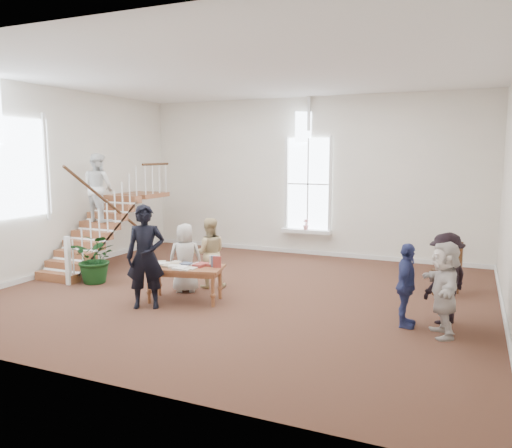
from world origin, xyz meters
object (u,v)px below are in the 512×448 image
at_px(elderly_woman, 185,258).
at_px(floor_plant, 96,258).
at_px(woman_cluster_b, 446,278).
at_px(library_table, 185,270).
at_px(side_chair, 448,264).
at_px(woman_cluster_c, 444,289).
at_px(person_yellow, 209,253).
at_px(police_officer, 146,257).
at_px(woman_cluster_a, 406,285).

height_order(elderly_woman, floor_plant, elderly_woman).
xyz_separation_m(woman_cluster_b, floor_plant, (-7.39, -0.25, -0.22)).
height_order(library_table, side_chair, side_chair).
xyz_separation_m(elderly_woman, side_chair, (5.12, 2.06, -0.11)).
bearing_deg(woman_cluster_c, floor_plant, -108.33).
bearing_deg(person_yellow, woman_cluster_b, 143.40).
bearing_deg(person_yellow, elderly_woman, 27.57).
bearing_deg(elderly_woman, floor_plant, -21.36).
bearing_deg(woman_cluster_b, woman_cluster_c, 31.43).
xyz_separation_m(person_yellow, woman_cluster_b, (4.86, -0.44, 0.02)).
relative_size(police_officer, person_yellow, 1.29).
height_order(library_table, woman_cluster_b, woman_cluster_b).
relative_size(person_yellow, side_chair, 1.39).
height_order(library_table, person_yellow, person_yellow).
height_order(library_table, elderly_woman, elderly_woman).
relative_size(police_officer, floor_plant, 1.72).
distance_m(library_table, police_officer, 0.87).
distance_m(woman_cluster_c, side_chair, 2.65).
height_order(person_yellow, woman_cluster_a, person_yellow).
distance_m(woman_cluster_a, floor_plant, 6.79).
bearing_deg(side_chair, woman_cluster_c, -73.31).
bearing_deg(library_table, woman_cluster_c, -13.02).
distance_m(police_officer, woman_cluster_a, 4.74).
bearing_deg(elderly_woman, woman_cluster_b, 154.62).
distance_m(woman_cluster_c, floor_plant, 7.41).
distance_m(woman_cluster_a, side_chair, 2.51).
distance_m(woman_cluster_b, floor_plant, 7.40).
bearing_deg(floor_plant, police_officer, -26.57).
bearing_deg(police_officer, elderly_woman, 58.46).
bearing_deg(side_chair, floor_plant, -147.33).
bearing_deg(woman_cluster_c, side_chair, 165.77).
bearing_deg(woman_cluster_c, elderly_woman, -111.70).
distance_m(police_officer, woman_cluster_b, 5.42).
bearing_deg(elderly_woman, woman_cluster_a, 149.07).
xyz_separation_m(police_officer, elderly_woman, (0.10, 1.25, -0.26)).
xyz_separation_m(elderly_woman, person_yellow, (0.30, 0.50, 0.04)).
xyz_separation_m(police_officer, woman_cluster_c, (5.27, 0.66, -0.21)).
relative_size(elderly_woman, person_yellow, 0.95).
distance_m(woman_cluster_b, woman_cluster_c, 0.65).
bearing_deg(police_officer, woman_cluster_c, -19.80).
xyz_separation_m(elderly_woman, woman_cluster_a, (4.56, -0.39, -0.01)).
bearing_deg(person_yellow, woman_cluster_a, 136.77).
bearing_deg(floor_plant, elderly_woman, 4.71).
relative_size(woman_cluster_b, floor_plant, 1.38).
bearing_deg(police_officer, floor_plant, 126.46).
distance_m(elderly_woman, woman_cluster_b, 5.16).
bearing_deg(elderly_woman, library_table, 94.20).
bearing_deg(person_yellow, side_chair, 166.46).
relative_size(library_table, side_chair, 1.47).
bearing_deg(woman_cluster_a, person_yellow, 77.80).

